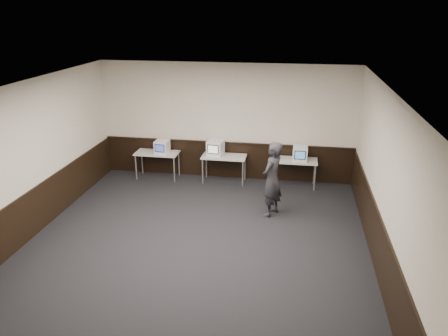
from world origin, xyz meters
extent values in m
plane|color=black|center=(0.00, 0.00, 0.00)|extent=(8.00, 8.00, 0.00)
plane|color=white|center=(0.00, 0.00, 3.20)|extent=(8.00, 8.00, 0.00)
plane|color=beige|center=(0.00, 4.00, 1.60)|extent=(7.00, 0.00, 7.00)
plane|color=beige|center=(0.00, -4.00, 1.60)|extent=(7.00, 0.00, 7.00)
plane|color=beige|center=(-3.50, 0.00, 1.60)|extent=(0.00, 8.00, 8.00)
plane|color=beige|center=(3.50, 0.00, 1.60)|extent=(0.00, 8.00, 8.00)
cube|color=black|center=(0.00, 3.98, 0.50)|extent=(6.98, 0.04, 1.00)
cube|color=black|center=(-3.48, 0.00, 0.50)|extent=(0.04, 7.98, 1.00)
cube|color=black|center=(3.48, 0.00, 0.50)|extent=(0.04, 7.98, 1.00)
cube|color=black|center=(0.00, 3.96, 1.02)|extent=(6.98, 0.06, 0.04)
cube|color=beige|center=(-1.90, 3.60, 0.73)|extent=(1.20, 0.60, 0.04)
cylinder|color=#999999|center=(-2.45, 3.35, 0.35)|extent=(0.04, 0.04, 0.71)
cylinder|color=#999999|center=(-1.35, 3.35, 0.35)|extent=(0.04, 0.04, 0.71)
cylinder|color=#999999|center=(-2.45, 3.85, 0.35)|extent=(0.04, 0.04, 0.71)
cylinder|color=#999999|center=(-1.35, 3.85, 0.35)|extent=(0.04, 0.04, 0.71)
cube|color=beige|center=(0.00, 3.60, 0.73)|extent=(1.20, 0.60, 0.04)
cylinder|color=#999999|center=(-0.55, 3.35, 0.35)|extent=(0.04, 0.04, 0.71)
cylinder|color=#999999|center=(0.55, 3.35, 0.35)|extent=(0.04, 0.04, 0.71)
cylinder|color=#999999|center=(-0.55, 3.85, 0.35)|extent=(0.04, 0.04, 0.71)
cylinder|color=#999999|center=(0.55, 3.85, 0.35)|extent=(0.04, 0.04, 0.71)
cube|color=beige|center=(1.90, 3.60, 0.73)|extent=(1.20, 0.60, 0.04)
cylinder|color=#999999|center=(1.35, 3.35, 0.35)|extent=(0.04, 0.04, 0.71)
cylinder|color=#999999|center=(2.45, 3.35, 0.35)|extent=(0.04, 0.04, 0.71)
cylinder|color=#999999|center=(1.35, 3.85, 0.35)|extent=(0.04, 0.04, 0.71)
cylinder|color=#999999|center=(2.45, 3.85, 0.35)|extent=(0.04, 0.04, 0.71)
cube|color=white|center=(-1.73, 3.56, 0.93)|extent=(0.38, 0.40, 0.36)
cube|color=black|center=(-1.74, 3.37, 0.95)|extent=(0.27, 0.03, 0.22)
cube|color=#384CA7|center=(-1.74, 3.36, 0.95)|extent=(0.24, 0.02, 0.18)
cube|color=white|center=(-0.24, 3.65, 0.96)|extent=(0.47, 0.49, 0.41)
cube|color=black|center=(-0.27, 3.43, 0.98)|extent=(0.31, 0.06, 0.25)
cube|color=silver|center=(-0.27, 3.42, 0.98)|extent=(0.27, 0.04, 0.21)
cube|color=white|center=(2.04, 3.57, 0.94)|extent=(0.39, 0.41, 0.38)
cube|color=black|center=(2.03, 3.37, 0.96)|extent=(0.29, 0.02, 0.23)
cube|color=#3E78B9|center=(2.03, 3.36, 0.96)|extent=(0.25, 0.01, 0.19)
imported|color=#26262B|center=(1.41, 1.77, 0.88)|extent=(0.65, 0.76, 1.76)
camera|label=1|loc=(1.85, -7.50, 4.57)|focal=35.00mm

